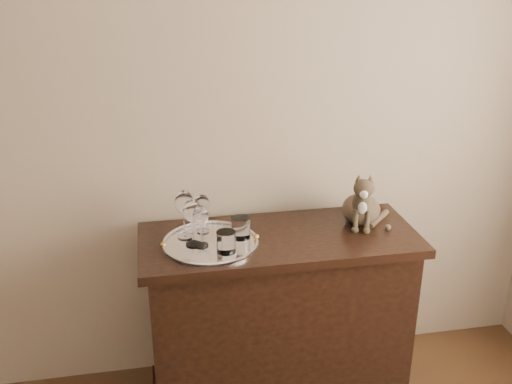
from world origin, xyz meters
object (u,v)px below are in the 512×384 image
wine_glass_a (184,214)px  wine_glass_b (202,213)px  tumbler_c (241,228)px  sideboard (278,319)px  cat (362,196)px  tumbler_a (226,242)px  tray (211,244)px  wine_glass_d (201,226)px  wine_glass_c (193,223)px

wine_glass_a → wine_glass_b: bearing=25.2°
wine_glass_b → tumbler_c: bearing=-29.7°
sideboard → cat: (0.39, 0.06, 0.56)m
tumbler_a → cat: bearing=15.8°
tumbler_a → cat: (0.63, 0.18, 0.08)m
sideboard → tumbler_a: (-0.25, -0.12, 0.48)m
tray → wine_glass_d: 0.10m
sideboard → wine_glass_b: bearing=165.3°
wine_glass_a → wine_glass_b: size_ratio=1.24×
tray → wine_glass_d: wine_glass_d is taller
cat → sideboard: bearing=-152.0°
tumbler_c → cat: cat is taller
cat → wine_glass_c: bearing=-154.0°
sideboard → tumbler_a: 0.55m
wine_glass_a → wine_glass_d: wine_glass_a is taller
wine_glass_d → wine_glass_b: bearing=82.0°
wine_glass_a → wine_glass_d: size_ratio=1.19×
wine_glass_c → tumbler_a: (0.12, -0.09, -0.06)m
wine_glass_a → wine_glass_c: size_ratio=1.05×
wine_glass_b → tumbler_c: (0.15, -0.09, -0.04)m
tumbler_a → tumbler_c: bearing=55.9°
tumbler_c → wine_glass_b: bearing=150.3°
sideboard → cat: cat is taller
wine_glass_c → tumbler_a: size_ratio=2.27×
wine_glass_c → wine_glass_a: bearing=109.5°
wine_glass_d → cat: cat is taller
sideboard → wine_glass_d: size_ratio=6.71×
wine_glass_d → sideboard: bearing=7.9°
tray → wine_glass_c: size_ratio=1.99×
sideboard → wine_glass_c: size_ratio=5.96×
cat → tumbler_c: bearing=-154.4°
wine_glass_c → wine_glass_b: bearing=66.4°
wine_glass_d → tumbler_c: 0.18m
tray → wine_glass_d: bearing=-156.4°
wine_glass_a → wine_glass_c: bearing=-70.5°
cat → wine_glass_b: bearing=-162.8°
sideboard → wine_glass_b: wine_glass_b is taller
tray → wine_glass_d: (-0.04, -0.02, 0.09)m
tumbler_c → tumbler_a: bearing=-124.1°
wine_glass_a → wine_glass_d: bearing=-57.5°
sideboard → tumbler_a: bearing=-154.4°
sideboard → tumbler_c: (-0.17, -0.00, 0.48)m
tray → wine_glass_b: size_ratio=2.33×
tray → wine_glass_b: wine_glass_b is taller
tumbler_a → tumbler_c: size_ratio=0.98×
wine_glass_a → tumbler_c: wine_glass_a is taller
wine_glass_b → wine_glass_d: bearing=-98.0°
cat → wine_glass_d: bearing=-152.5°
wine_glass_c → cat: size_ratio=0.76×
wine_glass_a → wine_glass_c: wine_glass_a is taller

